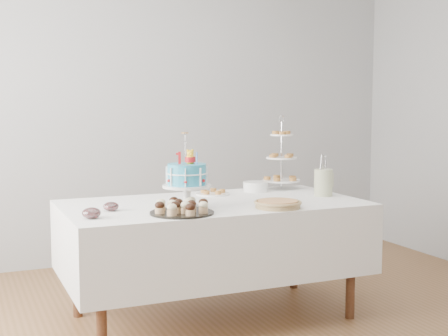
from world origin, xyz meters
name	(u,v)px	position (x,y,z in m)	size (l,w,h in m)	color
floor	(232,332)	(0.00, 0.00, 0.00)	(5.00, 5.00, 0.00)	brown
walls	(232,113)	(0.00, 0.00, 1.35)	(5.04, 4.04, 2.70)	#A0A2A5
table	(213,237)	(0.00, 0.30, 0.54)	(1.92, 1.02, 0.77)	white
birthday_cake	(187,187)	(-0.22, 0.18, 0.90)	(0.30, 0.30, 0.46)	white
cupcake_tray	(182,207)	(-0.33, -0.02, 0.81)	(0.37, 0.37, 0.09)	black
pie	(278,204)	(0.28, -0.06, 0.80)	(0.29, 0.29, 0.05)	tan
tiered_stand	(282,158)	(0.72, 0.70, 1.00)	(0.28, 0.28, 0.55)	silver
plate_stack	(256,187)	(0.47, 0.63, 0.80)	(0.18, 0.18, 0.07)	white
pastry_plate	(213,193)	(0.12, 0.60, 0.79)	(0.24, 0.24, 0.04)	white
jam_bowl_a	(91,213)	(-0.84, 0.04, 0.80)	(0.11, 0.11, 0.06)	silver
jam_bowl_b	(111,207)	(-0.68, 0.24, 0.80)	(0.09, 0.09, 0.06)	silver
utensil_pitcher	(323,181)	(0.81, 0.25, 0.87)	(0.13, 0.13, 0.28)	white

